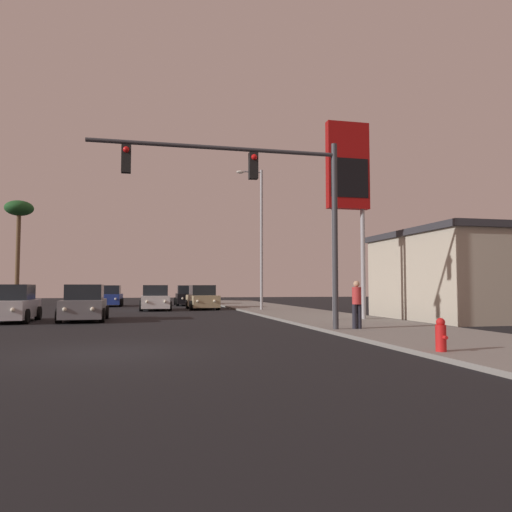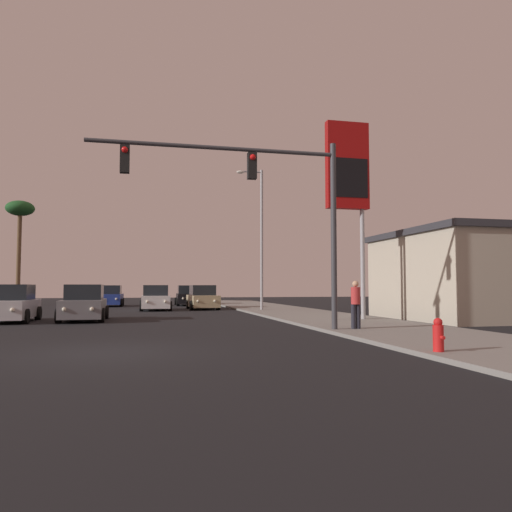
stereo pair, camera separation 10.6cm
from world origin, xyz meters
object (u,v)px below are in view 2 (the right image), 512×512
at_px(gas_station_sign, 347,176).
at_px(traffic_light_mast, 265,192).
at_px(car_grey, 84,304).
at_px(pedestrian_on_sidewalk, 356,302).
at_px(car_blue, 110,297).
at_px(fire_hydrant, 438,335).
at_px(car_silver, 11,305).
at_px(car_black, 188,296).
at_px(car_tan, 203,298).
at_px(street_lamp, 260,231).
at_px(palm_tree_far, 20,214).
at_px(car_white, 155,299).

bearing_deg(gas_station_sign, traffic_light_mast, -136.78).
xyz_separation_m(car_grey, pedestrian_on_sidewalk, (9.93, -8.18, 0.27)).
bearing_deg(car_blue, fire_hydrant, 107.67).
height_order(car_silver, car_blue, same).
height_order(car_black, fire_hydrant, car_black).
relative_size(car_black, traffic_light_mast, 0.51).
height_order(car_grey, fire_hydrant, car_grey).
bearing_deg(car_silver, car_black, -118.35).
relative_size(car_silver, car_blue, 1.00).
xyz_separation_m(car_tan, pedestrian_on_sidewalk, (3.19, -18.68, 0.27)).
distance_m(car_blue, street_lamp, 15.26).
distance_m(car_tan, pedestrian_on_sidewalk, 18.95).
bearing_deg(palm_tree_far, car_silver, -77.82).
relative_size(gas_station_sign, pedestrian_on_sidewalk, 5.39).
distance_m(car_grey, traffic_light_mast, 11.28).
bearing_deg(car_white, car_grey, 71.04).
xyz_separation_m(car_tan, traffic_light_mast, (-0.08, -18.66, 4.02)).
bearing_deg(pedestrian_on_sidewalk, car_tan, 99.69).
xyz_separation_m(car_tan, palm_tree_far, (-14.66, 11.70, 7.12)).
height_order(car_white, traffic_light_mast, traffic_light_mast).
xyz_separation_m(traffic_light_mast, street_lamp, (3.26, 14.72, 0.33)).
relative_size(car_blue, fire_hydrant, 5.70).
bearing_deg(pedestrian_on_sidewalk, car_white, 109.71).
height_order(car_silver, fire_hydrant, car_silver).
height_order(car_white, palm_tree_far, palm_tree_far).
bearing_deg(gas_station_sign, car_blue, 119.18).
xyz_separation_m(street_lamp, gas_station_sign, (1.80, -9.96, 1.50)).
distance_m(car_white, fire_hydrant, 24.74).
bearing_deg(palm_tree_far, street_lamp, -41.25).
distance_m(traffic_light_mast, fire_hydrant, 7.89).
height_order(car_black, car_tan, same).
relative_size(street_lamp, pedestrian_on_sidewalk, 5.39).
relative_size(car_grey, palm_tree_far, 0.48).
xyz_separation_m(car_white, street_lamp, (6.44, -3.26, 4.36)).
distance_m(fire_hydrant, palm_tree_far, 40.96).
distance_m(car_blue, traffic_light_mast, 26.69).
xyz_separation_m(fire_hydrant, pedestrian_on_sidewalk, (0.70, 6.08, 0.55)).
bearing_deg(pedestrian_on_sidewalk, traffic_light_mast, 179.75).
distance_m(car_silver, traffic_light_mast, 13.33).
distance_m(car_tan, fire_hydrant, 24.89).
bearing_deg(street_lamp, car_tan, 128.89).
distance_m(car_white, street_lamp, 8.43).
bearing_deg(pedestrian_on_sidewalk, car_blue, 111.02).
distance_m(car_white, palm_tree_far, 18.29).
xyz_separation_m(car_blue, car_tan, (6.64, -6.89, 0.00)).
bearing_deg(pedestrian_on_sidewalk, gas_station_sign, 69.39).
distance_m(car_black, fire_hydrant, 32.40).
height_order(car_silver, street_lamp, street_lamp).
relative_size(car_white, car_tan, 1.00).
xyz_separation_m(car_white, traffic_light_mast, (3.18, -17.97, 4.02)).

